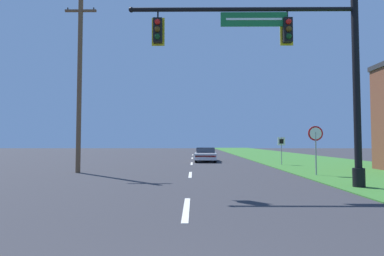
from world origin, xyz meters
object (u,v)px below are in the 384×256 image
Objects in this scene: route_sign_post at (281,145)px; utility_pole_near at (79,80)px; car_ahead at (206,154)px; stop_sign at (316,139)px; signal_mast at (299,64)px.

route_sign_post is 14.59m from utility_pole_near.
car_ahead is 7.10m from route_sign_post.
car_ahead is 0.47× the size of utility_pole_near.
stop_sign reaches higher than car_ahead.
stop_sign is 6.89m from route_sign_post.
utility_pole_near is (-10.57, 5.49, 0.56)m from signal_mast.
signal_mast is 0.88× the size of utility_pole_near.
utility_pole_near is at bearing -127.45° from car_ahead.
signal_mast is 1.88× the size of car_ahead.
car_ahead is 12.53m from stop_sign.
car_ahead is 1.90× the size of stop_sign.
signal_mast is at bearing -27.43° from utility_pole_near.
car_ahead is at bearing 114.77° from stop_sign.
car_ahead is (-3.01, 15.36, -4.09)m from signal_mast.
utility_pole_near is at bearing -157.39° from route_sign_post.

